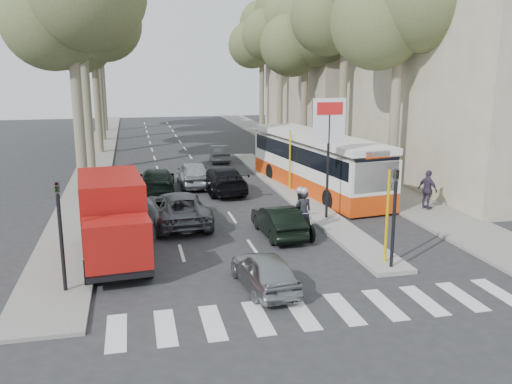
{
  "coord_description": "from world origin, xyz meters",
  "views": [
    {
      "loc": [
        -5.33,
        -17.77,
        6.96
      ],
      "look_at": [
        -0.16,
        4.69,
        1.6
      ],
      "focal_mm": 38.0,
      "sensor_mm": 36.0,
      "label": 1
    }
  ],
  "objects_px": {
    "red_truck": "(113,218)",
    "motorcycle": "(302,213)",
    "silver_hatchback": "(264,270)",
    "city_bus": "(316,161)",
    "dark_hatchback": "(278,221)"
  },
  "relations": [
    {
      "from": "silver_hatchback",
      "to": "red_truck",
      "type": "bearing_deg",
      "value": -44.08
    },
    {
      "from": "silver_hatchback",
      "to": "city_bus",
      "type": "bearing_deg",
      "value": -121.37
    },
    {
      "from": "dark_hatchback",
      "to": "city_bus",
      "type": "height_order",
      "value": "city_bus"
    },
    {
      "from": "dark_hatchback",
      "to": "motorcycle",
      "type": "height_order",
      "value": "motorcycle"
    },
    {
      "from": "silver_hatchback",
      "to": "city_bus",
      "type": "distance_m",
      "value": 14.46
    },
    {
      "from": "silver_hatchback",
      "to": "red_truck",
      "type": "xyz_separation_m",
      "value": [
        -4.74,
        3.74,
        1.01
      ]
    },
    {
      "from": "city_bus",
      "to": "motorcycle",
      "type": "relative_size",
      "value": 5.14
    },
    {
      "from": "red_truck",
      "to": "motorcycle",
      "type": "relative_size",
      "value": 2.4
    },
    {
      "from": "red_truck",
      "to": "city_bus",
      "type": "bearing_deg",
      "value": 35.17
    },
    {
      "from": "city_bus",
      "to": "dark_hatchback",
      "type": "bearing_deg",
      "value": -126.99
    },
    {
      "from": "dark_hatchback",
      "to": "red_truck",
      "type": "relative_size",
      "value": 0.66
    },
    {
      "from": "red_truck",
      "to": "motorcycle",
      "type": "xyz_separation_m",
      "value": [
        7.65,
        1.52,
        -0.67
      ]
    },
    {
      "from": "silver_hatchback",
      "to": "dark_hatchback",
      "type": "bearing_deg",
      "value": -115.58
    },
    {
      "from": "red_truck",
      "to": "dark_hatchback",
      "type": "bearing_deg",
      "value": 8.0
    },
    {
      "from": "red_truck",
      "to": "motorcycle",
      "type": "height_order",
      "value": "red_truck"
    }
  ]
}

